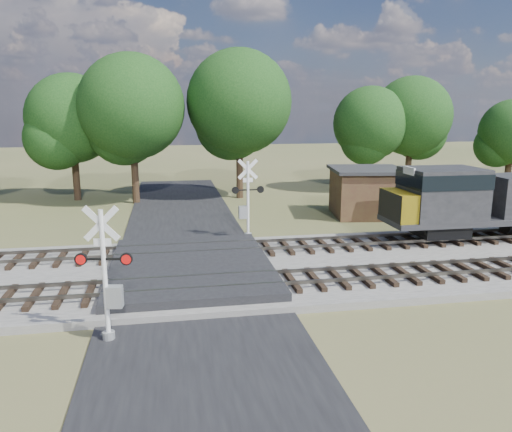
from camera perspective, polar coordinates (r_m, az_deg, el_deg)
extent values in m
plane|color=#4B542D|center=(22.17, -7.35, -7.17)|extent=(160.00, 160.00, 0.00)
cube|color=gray|center=(25.06, 16.14, -4.90)|extent=(140.00, 10.00, 0.30)
cube|color=black|center=(22.16, -7.36, -7.08)|extent=(7.00, 60.00, 0.08)
cube|color=#262628|center=(22.55, -7.44, -6.00)|extent=(7.00, 9.00, 0.62)
cube|color=black|center=(20.35, -1.41, -7.72)|extent=(44.00, 2.60, 0.18)
cube|color=#534F47|center=(22.25, 19.84, -6.25)|extent=(140.00, 0.08, 0.15)
cube|color=#534F47|center=(23.44, 18.11, -5.19)|extent=(140.00, 0.08, 0.15)
cube|color=black|center=(25.06, -3.15, -3.85)|extent=(44.00, 2.60, 0.18)
cube|color=#534F47|center=(26.49, 14.50, -2.97)|extent=(140.00, 0.08, 0.15)
cube|color=#534F47|center=(27.76, 13.29, -2.21)|extent=(140.00, 0.08, 0.15)
cylinder|color=silver|center=(16.40, -16.89, -6.72)|extent=(0.15, 0.15, 4.32)
cylinder|color=#94979A|center=(17.13, -16.47, -13.05)|extent=(0.39, 0.39, 0.32)
cube|color=silver|center=(15.93, -17.28, -0.83)|extent=(1.12, 0.22, 1.13)
cube|color=silver|center=(15.93, -17.28, -0.83)|extent=(1.12, 0.22, 1.13)
cube|color=silver|center=(16.07, -17.14, -2.89)|extent=(0.54, 0.12, 0.24)
cube|color=black|center=(16.22, -17.02, -4.73)|extent=(1.72, 0.33, 0.06)
cylinder|color=red|center=(16.42, -19.39, -4.68)|extent=(0.40, 0.17, 0.39)
cylinder|color=red|center=(16.04, -14.60, -4.77)|extent=(0.40, 0.17, 0.39)
cube|color=#94979A|center=(16.54, -15.84, -8.87)|extent=(0.53, 0.40, 0.70)
cylinder|color=silver|center=(28.12, -0.92, 1.78)|extent=(0.16, 0.16, 4.44)
cylinder|color=#94979A|center=(28.57, -0.91, -2.27)|extent=(0.40, 0.40, 0.33)
cube|color=silver|center=(27.85, -0.94, 5.37)|extent=(1.16, 0.07, 1.16)
cube|color=silver|center=(27.85, -0.94, 5.37)|extent=(1.16, 0.07, 1.16)
cube|color=silver|center=(27.93, -0.93, 4.13)|extent=(0.56, 0.05, 0.24)
cube|color=black|center=(28.02, -0.93, 3.01)|extent=(1.78, 0.11, 0.07)
cylinder|color=red|center=(28.16, 0.52, 3.05)|extent=(0.40, 0.12, 0.40)
cylinder|color=red|center=(27.89, -2.39, 2.96)|extent=(0.40, 0.12, 0.40)
cube|color=#94979A|center=(28.20, -1.47, 0.43)|extent=(0.51, 0.35, 0.72)
cube|color=#472A1E|center=(35.34, 12.52, 2.54)|extent=(5.00, 5.00, 3.09)
cube|color=#29292B|center=(35.10, 12.65, 5.20)|extent=(5.49, 5.49, 0.22)
cylinder|color=black|center=(42.76, -19.92, 5.05)|extent=(0.56, 0.56, 5.01)
sphere|color=black|center=(42.49, -20.32, 10.41)|extent=(7.01, 7.01, 7.01)
cylinder|color=black|center=(39.91, -13.70, 5.48)|extent=(0.56, 0.56, 5.71)
sphere|color=black|center=(39.66, -14.04, 12.04)|extent=(7.99, 7.99, 7.99)
cylinder|color=black|center=(41.17, -1.89, 6.22)|extent=(0.56, 0.56, 6.00)
sphere|color=black|center=(40.95, -1.94, 12.91)|extent=(8.40, 8.40, 8.40)
cylinder|color=black|center=(45.94, 12.69, 5.69)|extent=(0.56, 0.56, 4.61)
sphere|color=black|center=(45.68, 12.91, 10.29)|extent=(6.46, 6.46, 6.46)
cylinder|color=black|center=(48.13, 17.05, 6.02)|extent=(0.56, 0.56, 5.08)
sphere|color=black|center=(47.90, 17.36, 10.85)|extent=(7.11, 7.11, 7.11)
cylinder|color=black|center=(50.25, 26.87, 4.89)|extent=(0.56, 0.56, 4.06)
sphere|color=black|center=(50.01, 27.24, 8.58)|extent=(5.68, 5.68, 5.68)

